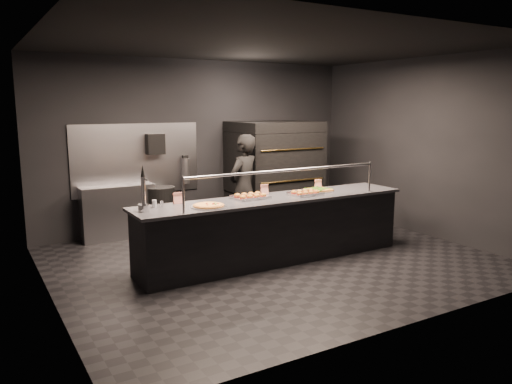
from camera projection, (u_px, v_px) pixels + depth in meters
room at (272, 157)px, 6.96m from camera, size 6.04×6.00×3.00m
service_counter at (274, 229)px, 7.11m from camera, size 4.10×0.78×1.37m
pizza_oven at (274, 173)px, 9.24m from camera, size 1.50×1.23×1.91m
prep_shelf at (118, 212)px, 8.28m from camera, size 1.20×0.35×0.90m
towel_dispenser at (155, 144)px, 8.50m from camera, size 0.30×0.20×0.35m
fire_extinguisher at (186, 170)px, 8.87m from camera, size 0.14×0.14×0.51m
beer_tap at (144, 198)px, 6.10m from camera, size 0.15×0.21×0.58m
round_pizza at (209, 206)px, 6.38m from camera, size 0.46×0.46×0.03m
slider_tray_a at (250, 196)px, 6.96m from camera, size 0.53×0.43×0.08m
slider_tray_b at (305, 193)px, 7.24m from camera, size 0.53×0.46×0.07m
square_pizza at (319, 190)px, 7.54m from camera, size 0.44×0.44×0.05m
condiment_jar at (157, 204)px, 6.35m from camera, size 0.15×0.06×0.10m
tent_cards at (257, 190)px, 7.20m from camera, size 2.45×0.04×0.15m
trash_bin at (161, 211)px, 8.55m from camera, size 0.50×0.50×0.83m
worker at (243, 188)px, 8.16m from camera, size 0.75×0.65×1.74m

